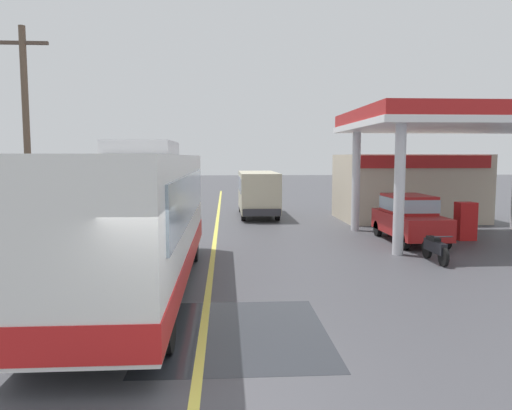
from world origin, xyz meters
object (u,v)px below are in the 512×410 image
minibus_opposing_lane (258,190)px  pedestrian_near_pump (394,207)px  car_at_pump (409,216)px  coach_bus_main (138,221)px  motorcycle_parked_forecourt (435,248)px

minibus_opposing_lane → pedestrian_near_pump: bearing=-35.9°
car_at_pump → pedestrian_near_pump: size_ratio=2.53×
coach_bus_main → pedestrian_near_pump: 14.57m
coach_bus_main → car_at_pump: bearing=34.5°
pedestrian_near_pump → minibus_opposing_lane: bearing=144.1°
car_at_pump → motorcycle_parked_forecourt: size_ratio=2.33×
car_at_pump → pedestrian_near_pump: 4.25m
car_at_pump → minibus_opposing_lane: 10.12m
car_at_pump → motorcycle_parked_forecourt: car_at_pump is taller
coach_bus_main → motorcycle_parked_forecourt: coach_bus_main is taller
coach_bus_main → motorcycle_parked_forecourt: bearing=17.2°
minibus_opposing_lane → pedestrian_near_pump: size_ratio=3.69×
coach_bus_main → minibus_opposing_lane: coach_bus_main is taller
coach_bus_main → pedestrian_near_pump: coach_bus_main is taller
car_at_pump → pedestrian_near_pump: (0.89, 4.15, -0.08)m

